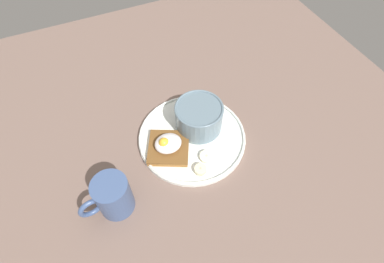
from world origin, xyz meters
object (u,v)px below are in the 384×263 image
at_px(oatmeal_bowl, 199,117).
at_px(toast_slice, 169,148).
at_px(coffee_mug, 112,196).
at_px(poached_egg, 168,143).
at_px(banana_slice_left, 200,170).
at_px(banana_slice_front, 206,157).

distance_m(oatmeal_bowl, toast_slice, 0.10).
xyz_separation_m(toast_slice, coffee_mug, (-0.15, -0.08, 0.03)).
xyz_separation_m(poached_egg, banana_slice_left, (0.04, -0.08, -0.02)).
xyz_separation_m(poached_egg, banana_slice_front, (0.07, -0.06, -0.02)).
bearing_deg(banana_slice_front, poached_egg, 141.75).
height_order(oatmeal_bowl, banana_slice_front, oatmeal_bowl).
distance_m(oatmeal_bowl, poached_egg, 0.10).
height_order(poached_egg, banana_slice_left, poached_egg).
xyz_separation_m(banana_slice_left, coffee_mug, (-0.19, 0.00, 0.03)).
bearing_deg(poached_egg, banana_slice_left, -61.62).
distance_m(oatmeal_bowl, coffee_mug, 0.26).
height_order(oatmeal_bowl, toast_slice, oatmeal_bowl).
distance_m(banana_slice_front, banana_slice_left, 0.04).
xyz_separation_m(banana_slice_front, coffee_mug, (-0.22, -0.02, 0.03)).
distance_m(poached_egg, coffee_mug, 0.17).
distance_m(poached_egg, banana_slice_front, 0.09).
bearing_deg(poached_egg, banana_slice_front, -38.25).
bearing_deg(toast_slice, oatmeal_bowl, 20.69).
xyz_separation_m(oatmeal_bowl, banana_slice_front, (-0.02, -0.09, -0.03)).
relative_size(toast_slice, poached_egg, 2.00).
distance_m(banana_slice_left, coffee_mug, 0.19).
height_order(banana_slice_front, coffee_mug, coffee_mug).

